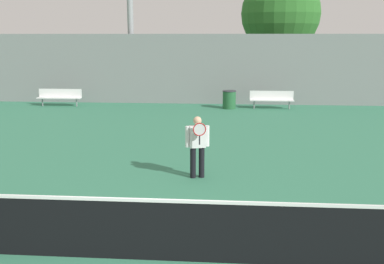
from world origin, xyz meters
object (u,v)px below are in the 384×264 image
object	(u,v)px
tennis_net	(150,229)
trash_bin	(229,100)
tree_green_broad	(281,14)
light_pole_near_left	(130,6)
bench_courtside_far	(60,96)
tennis_player	(197,143)
bench_courtside_near	(272,98)

from	to	relation	value
tennis_net	trash_bin	xyz separation A→B (m)	(1.24, 14.73, -0.08)
tree_green_broad	light_pole_near_left	bearing A→B (deg)	-154.94
bench_courtside_far	tree_green_broad	world-z (taller)	tree_green_broad
tennis_player	tree_green_broad	bearing A→B (deg)	63.18
tennis_player	bench_courtside_far	world-z (taller)	tennis_player
tennis_net	light_pole_near_left	world-z (taller)	light_pole_near_left
bench_courtside_far	bench_courtside_near	bearing A→B (deg)	-0.00
tennis_player	light_pole_near_left	size ratio (longest dim) A/B	0.18
tennis_net	bench_courtside_near	xyz separation A→B (m)	(3.23, 14.87, -0.00)
tennis_net	light_pole_near_left	size ratio (longest dim) A/B	1.24
tree_green_broad	tennis_net	bearing A→B (deg)	-101.32
tennis_net	bench_courtside_near	distance (m)	15.22
tennis_player	bench_courtside_far	bearing A→B (deg)	110.59
bench_courtside_near	bench_courtside_far	distance (m)	10.23
tennis_player	tree_green_broad	size ratio (longest dim) A/B	0.22
light_pole_near_left	trash_bin	bearing A→B (deg)	-22.26
bench_courtside_near	trash_bin	size ratio (longest dim) A/B	2.41
tennis_net	tennis_player	distance (m)	4.18
light_pole_near_left	bench_courtside_far	bearing A→B (deg)	-148.86
bench_courtside_near	tree_green_broad	world-z (taller)	tree_green_broad
light_pole_near_left	tennis_net	bearing A→B (deg)	-77.20
tennis_player	bench_courtside_near	world-z (taller)	tennis_player
bench_courtside_near	tree_green_broad	distance (m)	7.00
tennis_player	tree_green_broad	distance (m)	17.17
trash_bin	tree_green_broad	bearing A→B (deg)	63.59
bench_courtside_near	trash_bin	world-z (taller)	trash_bin
bench_courtside_near	light_pole_near_left	world-z (taller)	light_pole_near_left
trash_bin	tree_green_broad	xyz separation A→B (m)	(2.87, 5.77, 4.14)
bench_courtside_far	trash_bin	xyz separation A→B (m)	(8.25, -0.14, -0.08)
tennis_net	tennis_player	bearing A→B (deg)	83.80
bench_courtside_near	light_pole_near_left	distance (m)	8.48
tennis_player	bench_courtside_far	distance (m)	13.07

